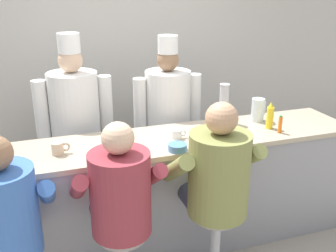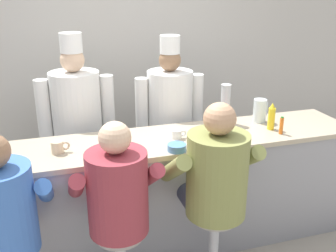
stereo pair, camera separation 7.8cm
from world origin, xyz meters
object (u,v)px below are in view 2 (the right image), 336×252
object	(u,v)px
hot_sauce_bottle_orange	(281,126)
cook_in_whites_near	(78,121)
water_pitcher_clear	(260,111)
cook_in_whites_far	(170,117)
cup_stack_steel	(225,104)
diner_seated_olive	(215,178)
ketchup_bottle_red	(229,125)
coffee_mug_tan	(58,147)
diner_seated_maroon	(117,196)
mustard_bottle_yellow	(272,117)
cereal_bowl	(177,147)
diner_seated_blue	(4,214)
breakfast_plate	(110,149)
coffee_mug_white	(177,134)

from	to	relation	value
hot_sauce_bottle_orange	cook_in_whites_near	xyz separation A→B (m)	(-1.60, 0.87, -0.09)
water_pitcher_clear	cook_in_whites_far	size ratio (longest dim) A/B	0.12
cup_stack_steel	diner_seated_olive	bearing A→B (deg)	-118.74
ketchup_bottle_red	cup_stack_steel	distance (m)	0.39
coffee_mug_tan	diner_seated_olive	size ratio (longest dim) A/B	0.09
cook_in_whites_far	diner_seated_maroon	bearing A→B (deg)	-121.10
mustard_bottle_yellow	diner_seated_olive	world-z (taller)	diner_seated_olive
hot_sauce_bottle_orange	cereal_bowl	distance (m)	0.94
diner_seated_blue	cook_in_whites_far	world-z (taller)	cook_in_whites_far
breakfast_plate	diner_seated_maroon	xyz separation A→B (m)	(-0.04, -0.48, -0.13)
cook_in_whites_far	cup_stack_steel	bearing A→B (deg)	-48.35
diner_seated_maroon	diner_seated_olive	distance (m)	0.69
coffee_mug_white	breakfast_plate	bearing A→B (deg)	-171.57
coffee_mug_white	cup_stack_steel	distance (m)	0.60
cook_in_whites_near	cup_stack_steel	bearing A→B (deg)	-20.50
diner_seated_maroon	cook_in_whites_near	world-z (taller)	cook_in_whites_near
mustard_bottle_yellow	water_pitcher_clear	xyz separation A→B (m)	(0.00, 0.20, -0.01)
mustard_bottle_yellow	water_pitcher_clear	world-z (taller)	mustard_bottle_yellow
coffee_mug_white	diner_seated_olive	distance (m)	0.58
breakfast_plate	cup_stack_steel	bearing A→B (deg)	16.66
diner_seated_maroon	ketchup_bottle_red	bearing A→B (deg)	23.96
water_pitcher_clear	cup_stack_steel	distance (m)	0.33
breakfast_plate	diner_seated_olive	xyz separation A→B (m)	(0.65, -0.48, -0.10)
ketchup_bottle_red	cook_in_whites_near	bearing A→B (deg)	143.52
mustard_bottle_yellow	diner_seated_olive	size ratio (longest dim) A/B	0.16
diner_seated_blue	cook_in_whites_far	bearing A→B (deg)	40.78
mustard_bottle_yellow	hot_sauce_bottle_orange	distance (m)	0.13
hot_sauce_bottle_orange	cereal_bowl	world-z (taller)	hot_sauce_bottle_orange
hot_sauce_bottle_orange	coffee_mug_white	world-z (taller)	hot_sauce_bottle_orange
diner_seated_maroon	cook_in_whites_near	xyz separation A→B (m)	(-0.13, 1.28, 0.10)
cook_in_whites_near	diner_seated_olive	bearing A→B (deg)	-57.19
cook_in_whites_far	water_pitcher_clear	bearing A→B (deg)	-35.89
cook_in_whites_far	coffee_mug_tan	bearing A→B (deg)	-147.73
hot_sauce_bottle_orange	breakfast_plate	world-z (taller)	hot_sauce_bottle_orange
cook_in_whites_near	cook_in_whites_far	world-z (taller)	cook_in_whites_near
mustard_bottle_yellow	diner_seated_maroon	xyz separation A→B (m)	(-1.44, -0.53, -0.23)
breakfast_plate	cook_in_whites_near	bearing A→B (deg)	102.36
ketchup_bottle_red	hot_sauce_bottle_orange	xyz separation A→B (m)	(0.46, -0.03, -0.04)
diner_seated_maroon	diner_seated_olive	world-z (taller)	diner_seated_olive
hot_sauce_bottle_orange	cereal_bowl	size ratio (longest dim) A/B	1.05
cereal_bowl	cook_in_whites_far	size ratio (longest dim) A/B	0.08
mustard_bottle_yellow	cup_stack_steel	size ratio (longest dim) A/B	0.67
diner_seated_blue	diner_seated_maroon	size ratio (longest dim) A/B	1.00
diner_seated_olive	diner_seated_blue	bearing A→B (deg)	-179.86
diner_seated_olive	coffee_mug_tan	bearing A→B (deg)	151.61
ketchup_bottle_red	diner_seated_maroon	size ratio (longest dim) A/B	0.18
ketchup_bottle_red	diner_seated_blue	size ratio (longest dim) A/B	0.18
diner_seated_blue	cereal_bowl	bearing A→B (deg)	15.55
cereal_bowl	cook_in_whites_near	distance (m)	1.15
diner_seated_olive	cook_in_whites_near	size ratio (longest dim) A/B	0.82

